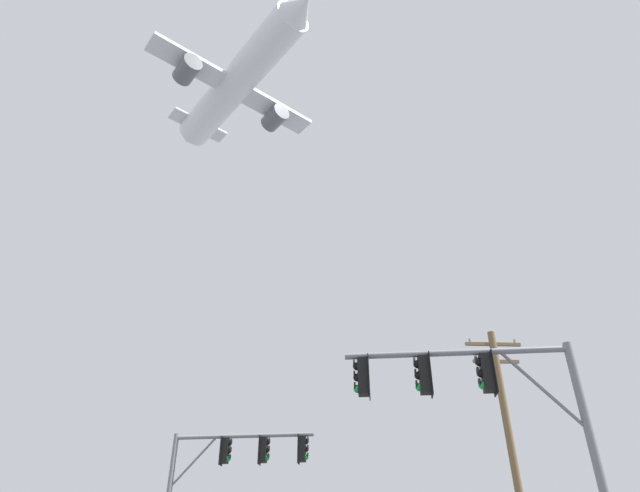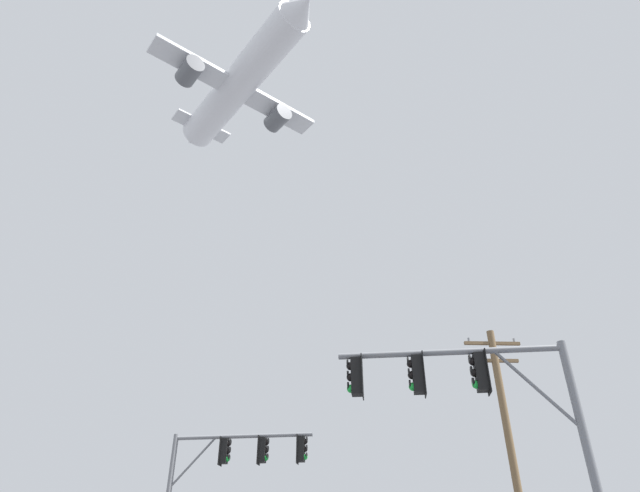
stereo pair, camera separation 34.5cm
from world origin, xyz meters
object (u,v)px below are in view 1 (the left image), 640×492
at_px(signal_pole_near, 484,400).
at_px(utility_pole, 511,444).
at_px(airplane, 237,82).
at_px(signal_pole_far, 229,467).

distance_m(signal_pole_near, utility_pole, 8.02).
xyz_separation_m(signal_pole_near, airplane, (-11.64, 29.59, 43.08)).
bearing_deg(signal_pole_near, signal_pole_far, 126.18).
relative_size(signal_pole_near, utility_pole, 0.64).
bearing_deg(signal_pole_far, signal_pole_near, -53.82).
relative_size(utility_pole, airplane, 0.39).
height_order(signal_pole_near, airplane, airplane).
relative_size(signal_pole_near, airplane, 0.25).
xyz_separation_m(signal_pole_near, signal_pole_far, (-6.78, 9.26, -0.19)).
bearing_deg(signal_pole_near, airplane, 111.48).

